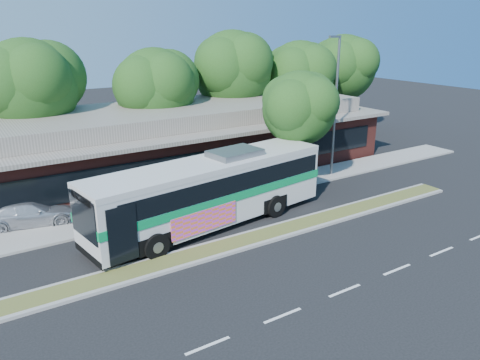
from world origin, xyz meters
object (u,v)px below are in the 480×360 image
(transit_bus, at_px, (211,187))
(sedan, at_px, (29,213))
(sidewalk_tree, at_px, (302,106))
(lamp_post, at_px, (335,103))

(transit_bus, relative_size, sedan, 2.88)
(transit_bus, height_order, sedan, transit_bus)
(transit_bus, distance_m, sedan, 9.31)
(transit_bus, height_order, sidewalk_tree, sidewalk_tree)
(lamp_post, distance_m, sidewalk_tree, 3.31)
(lamp_post, xyz_separation_m, sidewalk_tree, (-3.25, -0.59, 0.18))
(sidewalk_tree, bearing_deg, lamp_post, 10.37)
(lamp_post, height_order, sedan, lamp_post)
(sidewalk_tree, bearing_deg, transit_bus, -163.85)
(transit_bus, bearing_deg, sedan, 139.83)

